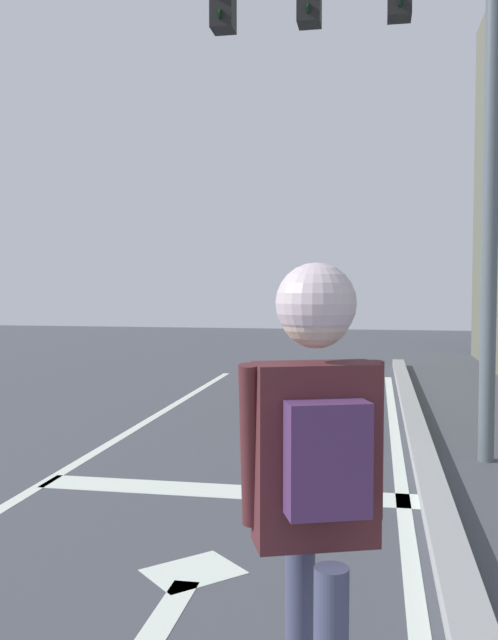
# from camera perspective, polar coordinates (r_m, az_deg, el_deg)

# --- Properties ---
(lane_line_curbside) EXTENTS (0.12, 20.00, 0.01)m
(lane_line_curbside) POSITION_cam_1_polar(r_m,az_deg,el_deg) (4.08, 13.82, -23.63)
(lane_line_curbside) COLOR silver
(lane_line_curbside) RESTS_ON ground
(stop_bar) EXTENTS (3.36, 0.40, 0.01)m
(stop_bar) POSITION_cam_1_polar(r_m,az_deg,el_deg) (6.28, -1.97, -13.86)
(stop_bar) COLOR silver
(stop_bar) RESTS_ON ground
(lane_arrow_stem) EXTENTS (0.16, 1.40, 0.01)m
(lane_arrow_stem) POSITION_cam_1_polar(r_m,az_deg,el_deg) (3.95, -8.11, -24.53)
(lane_arrow_stem) COLOR silver
(lane_arrow_stem) RESTS_ON ground
(lane_arrow_head) EXTENTS (0.71, 0.71, 0.01)m
(lane_arrow_head) POSITION_cam_1_polar(r_m,az_deg,el_deg) (4.68, -4.59, -19.90)
(lane_arrow_head) COLOR silver
(lane_arrow_head) RESTS_ON ground
(curb_strip) EXTENTS (0.24, 24.00, 0.14)m
(curb_strip) POSITION_cam_1_polar(r_m,az_deg,el_deg) (4.07, 17.64, -22.69)
(curb_strip) COLOR #989999
(curb_strip) RESTS_ON ground
(skater) EXTENTS (0.47, 0.64, 1.81)m
(skater) POSITION_cam_1_polar(r_m,az_deg,el_deg) (2.35, 5.55, -11.02)
(skater) COLOR #444865
(skater) RESTS_ON skateboard
(traffic_signal_mast) EXTENTS (3.76, 0.34, 5.67)m
(traffic_signal_mast) POSITION_cam_1_polar(r_m,az_deg,el_deg) (7.68, 11.36, 19.49)
(traffic_signal_mast) COLOR slate
(traffic_signal_mast) RESTS_ON ground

